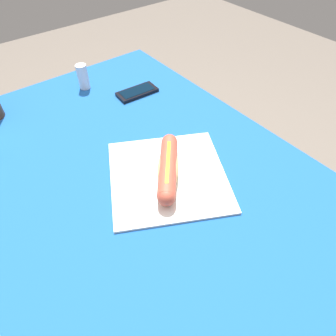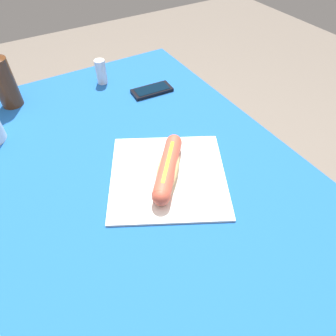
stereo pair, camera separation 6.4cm
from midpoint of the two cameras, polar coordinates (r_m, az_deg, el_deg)
ground_plane at (r=1.41m, az=-4.46°, el=-23.23°), size 6.00×6.00×0.00m
dining_table at (r=0.86m, az=-6.83°, el=-8.49°), size 1.20×0.81×0.76m
paper_wrapper at (r=0.74m, az=-2.48°, el=-1.55°), size 0.38×0.38×0.01m
hot_dog at (r=0.72m, az=-2.55°, el=-0.07°), size 0.18×0.16×0.05m
cell_phone at (r=1.04m, az=-7.76°, el=14.19°), size 0.07×0.14×0.01m
salt_shaker at (r=1.09m, az=-17.71°, el=16.29°), size 0.04×0.04×0.08m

